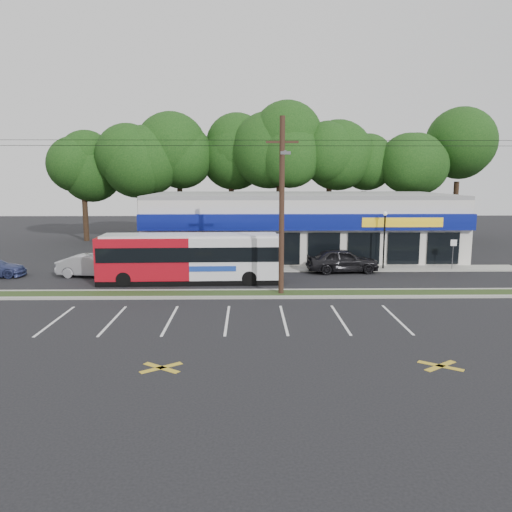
{
  "coord_description": "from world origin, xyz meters",
  "views": [
    {
      "loc": [
        1.08,
        -26.92,
        6.72
      ],
      "look_at": [
        1.63,
        5.0,
        1.63
      ],
      "focal_mm": 35.0,
      "sensor_mm": 36.0,
      "label": 1
    }
  ],
  "objects_px": {
    "pedestrian_b": "(263,258)",
    "metrobus": "(191,257)",
    "sign_post": "(453,249)",
    "car_dark": "(342,260)",
    "lamp_post": "(384,233)",
    "car_silver": "(92,266)",
    "pedestrian_a": "(260,260)",
    "utility_pole": "(279,200)"
  },
  "relations": [
    {
      "from": "car_dark",
      "to": "pedestrian_a",
      "type": "height_order",
      "value": "car_dark"
    },
    {
      "from": "utility_pole",
      "to": "metrobus",
      "type": "height_order",
      "value": "utility_pole"
    },
    {
      "from": "pedestrian_b",
      "to": "lamp_post",
      "type": "bearing_deg",
      "value": -159.56
    },
    {
      "from": "car_silver",
      "to": "pedestrian_b",
      "type": "bearing_deg",
      "value": -73.69
    },
    {
      "from": "utility_pole",
      "to": "lamp_post",
      "type": "distance_m",
      "value": 11.67
    },
    {
      "from": "metrobus",
      "to": "pedestrian_a",
      "type": "xyz_separation_m",
      "value": [
        4.55,
        4.0,
        -0.87
      ]
    },
    {
      "from": "car_silver",
      "to": "pedestrian_b",
      "type": "relative_size",
      "value": 2.42
    },
    {
      "from": "sign_post",
      "to": "pedestrian_a",
      "type": "bearing_deg",
      "value": -179.69
    },
    {
      "from": "car_silver",
      "to": "metrobus",
      "type": "bearing_deg",
      "value": -99.65
    },
    {
      "from": "lamp_post",
      "to": "sign_post",
      "type": "relative_size",
      "value": 1.91
    },
    {
      "from": "pedestrian_b",
      "to": "pedestrian_a",
      "type": "bearing_deg",
      "value": 18.49
    },
    {
      "from": "metrobus",
      "to": "pedestrian_b",
      "type": "bearing_deg",
      "value": 38.72
    },
    {
      "from": "car_dark",
      "to": "pedestrian_b",
      "type": "relative_size",
      "value": 2.67
    },
    {
      "from": "sign_post",
      "to": "car_silver",
      "type": "bearing_deg",
      "value": -175.46
    },
    {
      "from": "lamp_post",
      "to": "pedestrian_b",
      "type": "distance_m",
      "value": 9.01
    },
    {
      "from": "utility_pole",
      "to": "sign_post",
      "type": "distance_m",
      "value": 15.71
    },
    {
      "from": "sign_post",
      "to": "pedestrian_a",
      "type": "height_order",
      "value": "sign_post"
    },
    {
      "from": "car_dark",
      "to": "car_silver",
      "type": "xyz_separation_m",
      "value": [
        -17.3,
        -1.25,
        -0.11
      ]
    },
    {
      "from": "sign_post",
      "to": "car_dark",
      "type": "relative_size",
      "value": 0.44
    },
    {
      "from": "utility_pole",
      "to": "pedestrian_b",
      "type": "bearing_deg",
      "value": 95.03
    },
    {
      "from": "utility_pole",
      "to": "pedestrian_b",
      "type": "height_order",
      "value": "utility_pole"
    },
    {
      "from": "car_silver",
      "to": "pedestrian_b",
      "type": "distance_m",
      "value": 11.82
    },
    {
      "from": "metrobus",
      "to": "car_dark",
      "type": "xyz_separation_m",
      "value": [
        10.36,
        3.3,
        -0.79
      ]
    },
    {
      "from": "pedestrian_a",
      "to": "metrobus",
      "type": "bearing_deg",
      "value": -0.25
    },
    {
      "from": "lamp_post",
      "to": "car_silver",
      "type": "relative_size",
      "value": 0.93
    },
    {
      "from": "car_dark",
      "to": "pedestrian_b",
      "type": "distance_m",
      "value": 5.69
    },
    {
      "from": "lamp_post",
      "to": "utility_pole",
      "type": "bearing_deg",
      "value": -136.05
    },
    {
      "from": "lamp_post",
      "to": "car_silver",
      "type": "xyz_separation_m",
      "value": [
        -20.49,
        -2.25,
        -1.92
      ]
    },
    {
      "from": "utility_pole",
      "to": "car_dark",
      "type": "relative_size",
      "value": 9.9
    },
    {
      "from": "pedestrian_b",
      "to": "metrobus",
      "type": "bearing_deg",
      "value": 58.83
    },
    {
      "from": "lamp_post",
      "to": "sign_post",
      "type": "distance_m",
      "value": 5.13
    },
    {
      "from": "sign_post",
      "to": "metrobus",
      "type": "relative_size",
      "value": 0.19
    },
    {
      "from": "lamp_post",
      "to": "car_dark",
      "type": "bearing_deg",
      "value": -162.62
    },
    {
      "from": "pedestrian_b",
      "to": "car_dark",
      "type": "bearing_deg",
      "value": -168.56
    },
    {
      "from": "metrobus",
      "to": "pedestrian_a",
      "type": "distance_m",
      "value": 6.12
    },
    {
      "from": "car_dark",
      "to": "pedestrian_a",
      "type": "bearing_deg",
      "value": 78.12
    },
    {
      "from": "sign_post",
      "to": "car_dark",
      "type": "distance_m",
      "value": 8.26
    },
    {
      "from": "utility_pole",
      "to": "car_dark",
      "type": "bearing_deg",
      "value": 54.09
    },
    {
      "from": "metrobus",
      "to": "car_silver",
      "type": "bearing_deg",
      "value": 161.92
    },
    {
      "from": "metrobus",
      "to": "lamp_post",
      "type": "bearing_deg",
      "value": 16.0
    },
    {
      "from": "sign_post",
      "to": "lamp_post",
      "type": "bearing_deg",
      "value": 177.42
    },
    {
      "from": "lamp_post",
      "to": "car_silver",
      "type": "height_order",
      "value": "lamp_post"
    }
  ]
}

